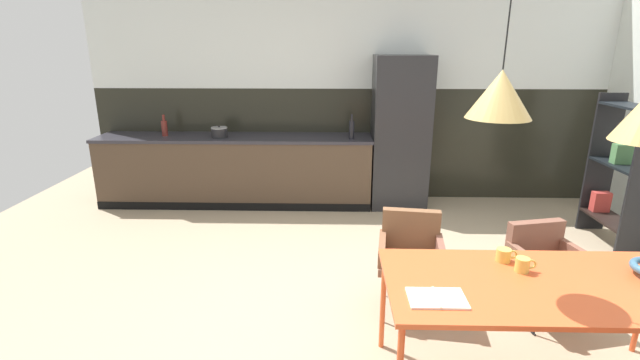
{
  "coord_description": "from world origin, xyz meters",
  "views": [
    {
      "loc": [
        -0.25,
        -2.95,
        2.04
      ],
      "look_at": [
        -0.35,
        0.71,
        0.92
      ],
      "focal_mm": 25.1,
      "sensor_mm": 36.0,
      "label": 1
    }
  ],
  "objects_px": {
    "dining_table": "(544,289)",
    "bottle_vinegar_dark": "(164,127)",
    "open_book": "(437,298)",
    "mug_dark_espresso": "(504,255)",
    "open_shelf_unit": "(620,172)",
    "bottle_oil_tall": "(352,129)",
    "armchair_head_of_table": "(410,248)",
    "pendant_lamp_over_table_near": "(500,94)",
    "refrigerator_column": "(400,133)",
    "cooking_pot": "(219,132)",
    "mug_tall_blue": "(523,265)",
    "armchair_far_side": "(544,257)"
  },
  "relations": [
    {
      "from": "cooking_pot",
      "to": "bottle_oil_tall",
      "type": "xyz_separation_m",
      "value": [
        1.67,
        -0.06,
        0.06
      ]
    },
    {
      "from": "mug_dark_espresso",
      "to": "cooking_pot",
      "type": "relative_size",
      "value": 0.63
    },
    {
      "from": "mug_dark_espresso",
      "to": "bottle_vinegar_dark",
      "type": "height_order",
      "value": "bottle_vinegar_dark"
    },
    {
      "from": "armchair_head_of_table",
      "to": "armchair_far_side",
      "type": "bearing_deg",
      "value": -176.51
    },
    {
      "from": "armchair_far_side",
      "to": "mug_tall_blue",
      "type": "xyz_separation_m",
      "value": [
        -0.48,
        -0.71,
        0.3
      ]
    },
    {
      "from": "mug_dark_espresso",
      "to": "open_shelf_unit",
      "type": "bearing_deg",
      "value": 45.91
    },
    {
      "from": "open_book",
      "to": "bottle_oil_tall",
      "type": "distance_m",
      "value": 3.4
    },
    {
      "from": "open_book",
      "to": "pendant_lamp_over_table_near",
      "type": "relative_size",
      "value": 0.25
    },
    {
      "from": "mug_dark_espresso",
      "to": "bottle_oil_tall",
      "type": "relative_size",
      "value": 0.42
    },
    {
      "from": "bottle_vinegar_dark",
      "to": "open_shelf_unit",
      "type": "xyz_separation_m",
      "value": [
        5.13,
        -1.11,
        -0.23
      ]
    },
    {
      "from": "open_shelf_unit",
      "to": "cooking_pot",
      "type": "bearing_deg",
      "value": -103.08
    },
    {
      "from": "dining_table",
      "to": "cooking_pot",
      "type": "distance_m",
      "value": 4.2
    },
    {
      "from": "refrigerator_column",
      "to": "mug_dark_espresso",
      "type": "xyz_separation_m",
      "value": [
        0.22,
        -3.06,
        -0.18
      ]
    },
    {
      "from": "refrigerator_column",
      "to": "mug_tall_blue",
      "type": "relative_size",
      "value": 15.39
    },
    {
      "from": "refrigerator_column",
      "to": "armchair_far_side",
      "type": "distance_m",
      "value": 2.65
    },
    {
      "from": "bottle_vinegar_dark",
      "to": "bottle_oil_tall",
      "type": "bearing_deg",
      "value": -3.44
    },
    {
      "from": "open_book",
      "to": "mug_dark_espresso",
      "type": "height_order",
      "value": "mug_dark_espresso"
    },
    {
      "from": "armchair_head_of_table",
      "to": "pendant_lamp_over_table_near",
      "type": "distance_m",
      "value": 1.57
    },
    {
      "from": "refrigerator_column",
      "to": "mug_tall_blue",
      "type": "distance_m",
      "value": 3.21
    },
    {
      "from": "dining_table",
      "to": "open_shelf_unit",
      "type": "distance_m",
      "value": 2.83
    },
    {
      "from": "bottle_oil_tall",
      "to": "open_shelf_unit",
      "type": "distance_m",
      "value": 2.91
    },
    {
      "from": "armchair_far_side",
      "to": "bottle_oil_tall",
      "type": "distance_m",
      "value": 2.78
    },
    {
      "from": "armchair_far_side",
      "to": "bottle_vinegar_dark",
      "type": "distance_m",
      "value": 4.56
    },
    {
      "from": "armchair_far_side",
      "to": "open_shelf_unit",
      "type": "distance_m",
      "value": 1.95
    },
    {
      "from": "dining_table",
      "to": "armchair_far_side",
      "type": "height_order",
      "value": "dining_table"
    },
    {
      "from": "dining_table",
      "to": "pendant_lamp_over_table_near",
      "type": "relative_size",
      "value": 1.46
    },
    {
      "from": "dining_table",
      "to": "bottle_vinegar_dark",
      "type": "relative_size",
      "value": 6.65
    },
    {
      "from": "open_book",
      "to": "mug_dark_espresso",
      "type": "bearing_deg",
      "value": 41.33
    },
    {
      "from": "refrigerator_column",
      "to": "bottle_vinegar_dark",
      "type": "xyz_separation_m",
      "value": [
        -3.02,
        0.0,
        0.05
      ]
    },
    {
      "from": "mug_tall_blue",
      "to": "open_shelf_unit",
      "type": "bearing_deg",
      "value": 48.76
    },
    {
      "from": "mug_dark_espresso",
      "to": "open_book",
      "type": "bearing_deg",
      "value": -138.67
    },
    {
      "from": "dining_table",
      "to": "bottle_oil_tall",
      "type": "xyz_separation_m",
      "value": [
        -0.99,
        3.18,
        0.34
      ]
    },
    {
      "from": "open_shelf_unit",
      "to": "mug_dark_espresso",
      "type": "bearing_deg",
      "value": -44.09
    },
    {
      "from": "dining_table",
      "to": "open_book",
      "type": "xyz_separation_m",
      "value": [
        -0.66,
        -0.19,
        0.05
      ]
    },
    {
      "from": "armchair_head_of_table",
      "to": "open_shelf_unit",
      "type": "relative_size",
      "value": 0.5
    },
    {
      "from": "refrigerator_column",
      "to": "pendant_lamp_over_table_near",
      "type": "xyz_separation_m",
      "value": [
        0.0,
        -3.28,
        0.84
      ]
    },
    {
      "from": "armchair_head_of_table",
      "to": "pendant_lamp_over_table_near",
      "type": "relative_size",
      "value": 0.63
    },
    {
      "from": "refrigerator_column",
      "to": "open_book",
      "type": "bearing_deg",
      "value": -94.81
    },
    {
      "from": "cooking_pot",
      "to": "mug_tall_blue",
      "type": "bearing_deg",
      "value": -50.41
    },
    {
      "from": "open_shelf_unit",
      "to": "pendant_lamp_over_table_near",
      "type": "height_order",
      "value": "pendant_lamp_over_table_near"
    },
    {
      "from": "open_book",
      "to": "open_shelf_unit",
      "type": "relative_size",
      "value": 0.2
    },
    {
      "from": "bottle_oil_tall",
      "to": "pendant_lamp_over_table_near",
      "type": "xyz_separation_m",
      "value": [
        0.62,
        -3.14,
        0.77
      ]
    },
    {
      "from": "mug_tall_blue",
      "to": "open_book",
      "type": "bearing_deg",
      "value": -151.02
    },
    {
      "from": "open_book",
      "to": "bottle_oil_tall",
      "type": "bearing_deg",
      "value": 95.49
    },
    {
      "from": "armchair_far_side",
      "to": "mug_tall_blue",
      "type": "bearing_deg",
      "value": 43.11
    },
    {
      "from": "armchair_head_of_table",
      "to": "mug_tall_blue",
      "type": "bearing_deg",
      "value": 131.5
    },
    {
      "from": "refrigerator_column",
      "to": "bottle_oil_tall",
      "type": "relative_size",
      "value": 6.14
    },
    {
      "from": "dining_table",
      "to": "open_shelf_unit",
      "type": "bearing_deg",
      "value": 51.75
    },
    {
      "from": "refrigerator_column",
      "to": "bottle_oil_tall",
      "type": "distance_m",
      "value": 0.64
    },
    {
      "from": "open_book",
      "to": "bottle_vinegar_dark",
      "type": "xyz_separation_m",
      "value": [
        -2.72,
        3.52,
        0.27
      ]
    }
  ]
}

